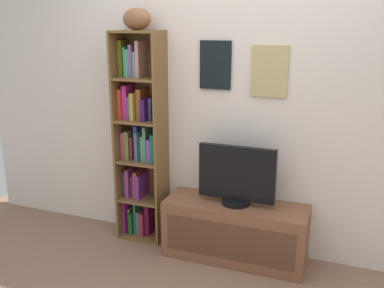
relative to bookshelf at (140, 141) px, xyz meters
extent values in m
cube|color=silver|center=(0.76, 0.13, 0.42)|extent=(4.80, 0.06, 2.58)
cube|color=black|center=(0.64, 0.09, 0.65)|extent=(0.25, 0.02, 0.38)
cube|color=tan|center=(0.64, 0.09, 0.65)|extent=(0.20, 0.01, 0.33)
cube|color=tan|center=(1.06, 0.09, 0.62)|extent=(0.28, 0.02, 0.38)
cube|color=#BFAC8C|center=(1.06, 0.09, 0.62)|extent=(0.23, 0.01, 0.33)
cube|color=brown|center=(-0.17, -0.03, 0.02)|extent=(0.02, 0.27, 1.79)
cube|color=brown|center=(0.22, -0.03, 0.02)|extent=(0.02, 0.27, 1.79)
cube|color=brown|center=(0.02, 0.10, 0.02)|extent=(0.40, 0.01, 1.79)
cube|color=brown|center=(0.02, -0.03, -0.87)|extent=(0.36, 0.26, 0.02)
cube|color=brown|center=(0.02, -0.03, -0.52)|extent=(0.36, 0.26, 0.02)
cube|color=brown|center=(0.02, -0.03, -0.17)|extent=(0.36, 0.26, 0.02)
cube|color=brown|center=(0.02, -0.03, 0.18)|extent=(0.36, 0.26, 0.02)
cube|color=brown|center=(0.02, -0.03, 0.53)|extent=(0.36, 0.26, 0.02)
cube|color=brown|center=(0.02, -0.03, 0.90)|extent=(0.36, 0.26, 0.02)
cube|color=#A82298|center=(-0.14, 0.00, -0.71)|extent=(0.02, 0.18, 0.29)
cube|color=#88B26F|center=(-0.12, 0.02, -0.75)|extent=(0.02, 0.14, 0.21)
cube|color=#1B501D|center=(-0.08, 0.00, -0.76)|extent=(0.04, 0.19, 0.20)
cube|color=#367A47|center=(-0.05, 0.02, -0.71)|extent=(0.02, 0.15, 0.29)
cube|color=teal|center=(-0.02, 0.01, -0.75)|extent=(0.03, 0.16, 0.21)
cube|color=maroon|center=(0.03, 0.00, -0.75)|extent=(0.04, 0.19, 0.22)
cube|color=#5B1134|center=(0.07, 0.01, -0.71)|extent=(0.04, 0.16, 0.28)
cube|color=#443A60|center=(-0.14, 0.01, -0.40)|extent=(0.03, 0.16, 0.22)
cube|color=#8E3572|center=(-0.10, 0.00, -0.38)|extent=(0.03, 0.18, 0.25)
cube|color=#66217C|center=(-0.06, 0.02, -0.41)|extent=(0.04, 0.15, 0.19)
cube|color=brown|center=(-0.01, 0.00, -0.38)|extent=(0.04, 0.19, 0.24)
cube|color=#6B2897|center=(0.02, -0.01, -0.40)|extent=(0.02, 0.21, 0.22)
cube|color=#A5445C|center=(-0.13, 0.01, -0.04)|extent=(0.04, 0.17, 0.23)
cube|color=olive|center=(-0.09, 0.00, -0.04)|extent=(0.04, 0.18, 0.24)
cube|color=maroon|center=(-0.05, 0.01, -0.06)|extent=(0.02, 0.17, 0.20)
cube|color=#3341B8|center=(-0.02, 0.02, -0.01)|extent=(0.03, 0.15, 0.29)
cube|color=#3C505D|center=(0.02, -0.01, -0.03)|extent=(0.03, 0.21, 0.25)
cube|color=#56AF82|center=(0.05, 0.01, -0.05)|extent=(0.03, 0.17, 0.21)
cube|color=#4C8061|center=(0.08, 0.00, -0.01)|extent=(0.03, 0.18, 0.30)
cube|color=#6B47C2|center=(0.12, 0.00, -0.06)|extent=(0.04, 0.18, 0.19)
cube|color=#175D44|center=(0.16, -0.01, -0.03)|extent=(0.03, 0.20, 0.24)
cube|color=#B5351C|center=(-0.13, 0.00, 0.32)|extent=(0.03, 0.19, 0.25)
cube|color=#C5268D|center=(-0.09, 0.01, 0.33)|extent=(0.04, 0.17, 0.28)
cube|color=#574076|center=(-0.05, 0.00, 0.29)|extent=(0.04, 0.18, 0.19)
cube|color=olive|center=(-0.01, -0.01, 0.31)|extent=(0.03, 0.21, 0.23)
cube|color=#9E5426|center=(0.03, 0.01, 0.32)|extent=(0.04, 0.17, 0.26)
cube|color=#331553|center=(0.08, 0.00, 0.28)|extent=(0.04, 0.19, 0.18)
cube|color=#48467C|center=(0.12, 0.02, 0.28)|extent=(0.03, 0.14, 0.18)
cube|color=#5D5911|center=(-0.13, 0.02, 0.69)|extent=(0.04, 0.15, 0.29)
cube|color=#1AA063|center=(-0.10, 0.02, 0.66)|extent=(0.03, 0.14, 0.24)
cube|color=#418A73|center=(-0.06, 0.01, 0.65)|extent=(0.04, 0.17, 0.22)
cube|color=slate|center=(-0.02, 0.01, 0.67)|extent=(0.03, 0.17, 0.26)
cube|color=#59869A|center=(0.01, 0.01, 0.64)|extent=(0.02, 0.17, 0.20)
cube|color=tan|center=(0.04, 0.00, 0.69)|extent=(0.03, 0.18, 0.29)
ellipsoid|color=brown|center=(0.02, -0.03, 1.00)|extent=(0.31, 0.26, 0.17)
cube|color=brown|center=(0.88, -0.09, -0.64)|extent=(1.13, 0.39, 0.47)
cube|color=brown|center=(0.88, -0.28, -0.64)|extent=(1.01, 0.01, 0.30)
cylinder|color=black|center=(0.88, -0.09, -0.38)|extent=(0.22, 0.22, 0.04)
cube|color=black|center=(0.88, -0.09, -0.15)|extent=(0.60, 0.04, 0.43)
cube|color=#203244|center=(0.88, -0.11, -0.15)|extent=(0.56, 0.01, 0.39)
camera|label=1|loc=(1.66, -3.13, 0.96)|focal=40.10mm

